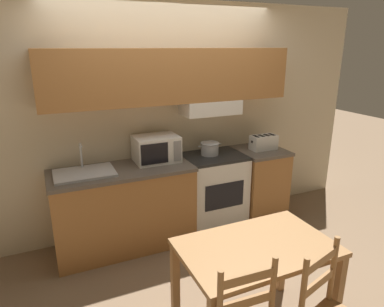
# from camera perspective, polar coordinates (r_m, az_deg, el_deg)

# --- Properties ---
(ground_plane) EXTENTS (16.00, 16.00, 0.00)m
(ground_plane) POSITION_cam_1_polar(r_m,az_deg,el_deg) (4.33, -3.62, -11.19)
(ground_plane) COLOR #7F664C
(wall_back) EXTENTS (5.07, 0.38, 2.55)m
(wall_back) POSITION_cam_1_polar(r_m,az_deg,el_deg) (3.80, -3.56, 8.52)
(wall_back) COLOR beige
(wall_back) RESTS_ON ground_plane
(lower_counter_main) EXTENTS (1.44, 0.61, 0.88)m
(lower_counter_main) POSITION_cam_1_polar(r_m,az_deg,el_deg) (3.72, -11.24, -8.92)
(lower_counter_main) COLOR #A36B38
(lower_counter_main) RESTS_ON ground_plane
(lower_counter_right_stub) EXTENTS (0.55, 0.61, 0.88)m
(lower_counter_right_stub) POSITION_cam_1_polar(r_m,az_deg,el_deg) (4.36, 10.98, -4.84)
(lower_counter_right_stub) COLOR #A36B38
(lower_counter_right_stub) RESTS_ON ground_plane
(stove_range) EXTENTS (0.69, 0.55, 0.88)m
(stove_range) POSITION_cam_1_polar(r_m,az_deg,el_deg) (4.07, 3.54, -6.20)
(stove_range) COLOR white
(stove_range) RESTS_ON ground_plane
(cooking_pot) EXTENTS (0.29, 0.22, 0.14)m
(cooking_pot) POSITION_cam_1_polar(r_m,az_deg,el_deg) (3.92, 2.98, 0.89)
(cooking_pot) COLOR #B7BABF
(cooking_pot) RESTS_ON stove_range
(microwave) EXTENTS (0.47, 0.36, 0.28)m
(microwave) POSITION_cam_1_polar(r_m,az_deg,el_deg) (3.70, -5.99, 0.82)
(microwave) COLOR white
(microwave) RESTS_ON lower_counter_main
(toaster) EXTENTS (0.33, 0.16, 0.17)m
(toaster) POSITION_cam_1_polar(r_m,az_deg,el_deg) (4.20, 11.84, 1.85)
(toaster) COLOR white
(toaster) RESTS_ON lower_counter_right_stub
(sink_basin) EXTENTS (0.57, 0.41, 0.28)m
(sink_basin) POSITION_cam_1_polar(r_m,az_deg,el_deg) (3.49, -17.50, -3.05)
(sink_basin) COLOR #B7BABF
(sink_basin) RESTS_ON lower_counter_main
(dining_table) EXTENTS (1.08, 0.68, 0.75)m
(dining_table) POSITION_cam_1_polar(r_m,az_deg,el_deg) (2.57, 10.62, -16.94)
(dining_table) COLOR #9E7042
(dining_table) RESTS_ON ground_plane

